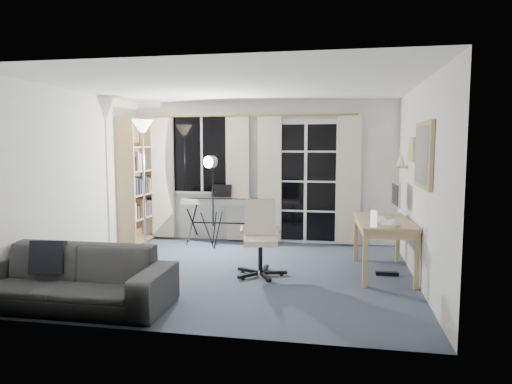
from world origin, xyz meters
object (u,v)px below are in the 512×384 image
keyboard_piano (220,202)px  sofa (69,268)px  studio_light (211,173)px  mug (397,222)px  bookshelf (136,184)px  torchiere_lamp (143,146)px  monitor (396,196)px  office_chair (260,231)px  desk (384,226)px

keyboard_piano → sofa: size_ratio=0.62×
keyboard_piano → studio_light: (-0.06, -0.35, 0.52)m
keyboard_piano → mug: 3.25m
bookshelf → torchiere_lamp: (0.42, -0.61, 0.65)m
torchiere_lamp → sofa: size_ratio=0.98×
mug → keyboard_piano: bearing=144.3°
studio_light → monitor: (2.80, -0.61, -0.25)m
bookshelf → office_chair: 2.95m
torchiere_lamp → monitor: (3.78, -0.24, -0.68)m
studio_light → mug: size_ratio=13.18×
sofa → monitor: bearing=33.0°
torchiere_lamp → mug: bearing=-17.9°
torchiere_lamp → desk: (3.58, -0.69, -1.03)m
studio_light → desk: 2.87m
bookshelf → sofa: bearing=-76.0°
torchiere_lamp → sofa: (0.29, -2.53, -1.24)m
desk → mug: (0.10, -0.50, 0.14)m
torchiere_lamp → keyboard_piano: 1.58m
keyboard_piano → sofa: 3.34m
torchiere_lamp → desk: torchiere_lamp is taller
torchiere_lamp → mug: 3.97m
mug → office_chair: bearing=173.1°
studio_light → mug: bearing=-5.0°
desk → monitor: (0.20, 0.45, 0.35)m
bookshelf → sofa: bookshelf is taller
office_chair → mug: bearing=-18.6°
keyboard_piano → office_chair: (0.97, -1.70, -0.14)m
monitor → mug: monitor is taller
bookshelf → monitor: bearing=-10.2°
studio_light → sofa: (-0.69, -2.90, -0.81)m
sofa → desk: bearing=28.9°
office_chair → desk: size_ratio=0.71×
desk → mug: bearing=-81.5°
studio_light → keyboard_piano: bearing=105.2°
studio_light → desk: size_ratio=1.13×
keyboard_piano → office_chair: keyboard_piano is taller
keyboard_piano → desk: (2.54, -1.40, -0.08)m
keyboard_piano → sofa: keyboard_piano is taller
office_chair → sofa: size_ratio=0.46×
mug → desk: bearing=101.3°
keyboard_piano → torchiere_lamp: bearing=-148.4°
keyboard_piano → monitor: size_ratio=2.54×
torchiere_lamp → studio_light: 1.13m
keyboard_piano → sofa: (-0.75, -3.25, -0.29)m
torchiere_lamp → office_chair: bearing=-26.0°
mug → monitor: bearing=84.2°
studio_light → office_chair: (1.03, -1.35, -0.66)m
mug → torchiere_lamp: bearing=162.1°
torchiere_lamp → monitor: bearing=-3.6°
monitor → keyboard_piano: bearing=158.0°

